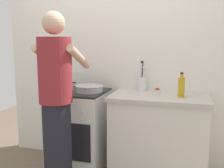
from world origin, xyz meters
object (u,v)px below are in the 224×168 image
object	(u,v)px
stove_range	(79,130)
utensil_crock	(142,83)
spice_bottle	(157,92)
mixing_bowl	(89,88)
pot	(66,86)
oil_bottle	(181,87)
person	(56,107)

from	to	relation	value
stove_range	utensil_crock	bearing A→B (deg)	17.35
utensil_crock	spice_bottle	bearing A→B (deg)	-50.50
utensil_crock	spice_bottle	world-z (taller)	utensil_crock
mixing_bowl	utensil_crock	bearing A→B (deg)	23.51
pot	oil_bottle	world-z (taller)	oil_bottle
stove_range	pot	world-z (taller)	pot
stove_range	pot	xyz separation A→B (m)	(-0.14, -0.03, 0.50)
utensil_crock	oil_bottle	world-z (taller)	utensil_crock
pot	oil_bottle	distance (m)	1.25
pot	utensil_crock	size ratio (longest dim) A/B	0.72
person	stove_range	bearing A→B (deg)	93.86
oil_bottle	person	xyz separation A→B (m)	(-1.07, -0.55, -0.14)
pot	person	xyz separation A→B (m)	(0.18, -0.55, -0.09)
stove_range	spice_bottle	distance (m)	1.01
pot	person	bearing A→B (deg)	-72.00
pot	utensil_crock	xyz separation A→B (m)	(0.82, 0.24, 0.04)
stove_range	person	world-z (taller)	person
utensil_crock	spice_bottle	distance (m)	0.32
spice_bottle	mixing_bowl	bearing A→B (deg)	178.90
mixing_bowl	utensil_crock	world-z (taller)	utensil_crock
utensil_crock	person	xyz separation A→B (m)	(-0.64, -0.79, -0.13)
mixing_bowl	person	size ratio (longest dim) A/B	0.18
utensil_crock	mixing_bowl	bearing A→B (deg)	-156.49
spice_bottle	person	xyz separation A→B (m)	(-0.84, -0.55, -0.08)
spice_bottle	oil_bottle	world-z (taller)	oil_bottle
stove_range	spice_bottle	world-z (taller)	spice_bottle
oil_bottle	person	world-z (taller)	person
stove_range	pot	distance (m)	0.52
spice_bottle	person	size ratio (longest dim) A/B	0.05
stove_range	oil_bottle	bearing A→B (deg)	-1.49
pot	mixing_bowl	size ratio (longest dim) A/B	0.79
spice_bottle	oil_bottle	bearing A→B (deg)	1.80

